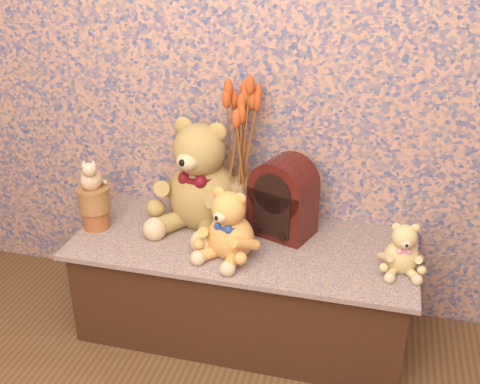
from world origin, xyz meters
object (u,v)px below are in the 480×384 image
object	(u,v)px
teddy_large	(203,169)
cat_figurine	(91,172)
teddy_medium	(231,220)
cathedral_radio	(283,196)
teddy_small	(403,245)
ceramic_vase	(240,203)
biscuit_tin_lower	(96,218)

from	to	relation	value
teddy_large	cat_figurine	size ratio (longest dim) A/B	3.55
teddy_medium	cathedral_radio	bearing A→B (deg)	72.75
teddy_small	ceramic_vase	distance (m)	0.68
teddy_large	cat_figurine	bearing A→B (deg)	-147.64
teddy_large	biscuit_tin_lower	world-z (taller)	teddy_large
teddy_large	cathedral_radio	bearing A→B (deg)	12.69
cat_figurine	teddy_large	bearing A→B (deg)	-4.92
teddy_small	cathedral_radio	bearing A→B (deg)	152.96
teddy_medium	teddy_small	distance (m)	0.63
teddy_medium	cathedral_radio	distance (m)	0.27
teddy_medium	cat_figurine	xyz separation A→B (m)	(-0.60, 0.07, 0.10)
teddy_large	teddy_small	size ratio (longest dim) A/B	2.36
ceramic_vase	teddy_large	bearing A→B (deg)	-169.69
cat_figurine	cathedral_radio	bearing A→B (deg)	-13.31
teddy_large	teddy_medium	world-z (taller)	teddy_large
cat_figurine	teddy_medium	bearing A→B (deg)	-30.98
teddy_small	biscuit_tin_lower	world-z (taller)	teddy_small
biscuit_tin_lower	ceramic_vase	bearing A→B (deg)	17.19
teddy_large	ceramic_vase	bearing A→B (deg)	23.17
teddy_small	cathedral_radio	distance (m)	0.50
teddy_small	cathedral_radio	size ratio (longest dim) A/B	0.63
cathedral_radio	ceramic_vase	bearing A→B (deg)	-168.79
teddy_small	cathedral_radio	world-z (taller)	cathedral_radio
cathedral_radio	biscuit_tin_lower	xyz separation A→B (m)	(-0.76, -0.15, -0.12)
teddy_medium	ceramic_vase	xyz separation A→B (m)	(-0.03, 0.24, -0.05)
teddy_large	cathedral_radio	size ratio (longest dim) A/B	1.50
biscuit_tin_lower	cat_figurine	distance (m)	0.21
teddy_large	ceramic_vase	size ratio (longest dim) A/B	2.48
cathedral_radio	cat_figurine	world-z (taller)	cathedral_radio
biscuit_tin_lower	teddy_small	bearing A→B (deg)	-0.76
teddy_medium	cathedral_radio	xyz separation A→B (m)	(0.16, 0.22, 0.02)
cathedral_radio	biscuit_tin_lower	bearing A→B (deg)	-149.15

